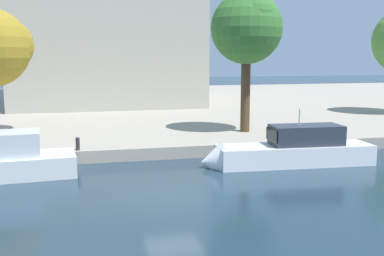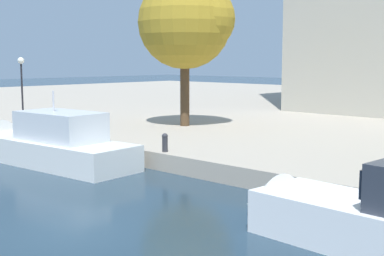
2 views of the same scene
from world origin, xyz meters
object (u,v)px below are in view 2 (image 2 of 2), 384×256
motor_yacht_1 (44,147)px  tree_0 (188,22)px  lamp_post (22,78)px  mooring_bollard_2 (165,142)px

motor_yacht_1 → tree_0: tree_0 is taller
lamp_post → tree_0: (11.37, 4.25, 3.35)m
motor_yacht_1 → lamp_post: lamp_post is taller
mooring_bollard_2 → tree_0: size_ratio=0.09×
motor_yacht_1 → tree_0: 11.54m
mooring_bollard_2 → tree_0: bearing=127.6°
tree_0 → lamp_post: bearing=-159.5°
motor_yacht_1 → mooring_bollard_2: motor_yacht_1 is taller
mooring_bollard_2 → motor_yacht_1: bearing=-152.0°
motor_yacht_1 → mooring_bollard_2: bearing=-156.6°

